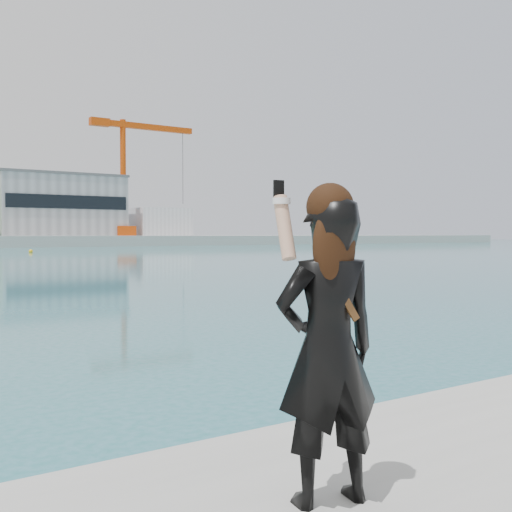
% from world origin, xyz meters
% --- Properties ---
extents(warehouse_grey_right, '(25.50, 15.35, 12.50)m').
position_xyz_m(warehouse_grey_right, '(40.00, 127.98, 8.26)').
color(warehouse_grey_right, gray).
rests_on(warehouse_grey_right, far_quay).
extents(ancillary_shed, '(12.00, 10.00, 6.00)m').
position_xyz_m(ancillary_shed, '(62.00, 126.00, 5.00)').
color(ancillary_shed, silver).
rests_on(ancillary_shed, far_quay).
extents(dock_crane, '(23.00, 4.00, 24.00)m').
position_xyz_m(dock_crane, '(53.20, 122.00, 15.07)').
color(dock_crane, '#D0440C').
rests_on(dock_crane, far_quay).
extents(buoy_near, '(0.50, 0.50, 0.50)m').
position_xyz_m(buoy_near, '(21.13, 79.05, 0.00)').
color(buoy_near, yellow).
rests_on(buoy_near, ground).
extents(woman, '(0.70, 0.54, 1.82)m').
position_xyz_m(woman, '(0.68, -0.36, 1.72)').
color(woman, black).
rests_on(woman, near_quay).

